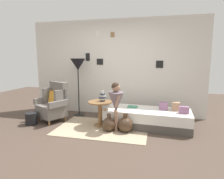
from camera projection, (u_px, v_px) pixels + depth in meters
The scene contains 16 objects.
ground_plane at pixel (93, 141), 3.58m from camera, with size 12.00×12.00×0.00m, color #4C3D33.
gallery_wall at pixel (115, 68), 5.25m from camera, with size 4.80×0.12×2.60m.
rug at pixel (103, 128), 4.25m from camera, with size 2.00×1.32×0.01m, color tan.
armchair at pixel (54, 103), 4.75m from camera, with size 0.90×0.82×0.97m.
daybed at pixel (147, 118), 4.34m from camera, with size 1.95×0.92×0.40m.
pillow_head at pixel (184, 110), 4.00m from camera, with size 0.19×0.12×0.15m, color gray.
pillow_mid at pixel (176, 106), 4.22m from camera, with size 0.17×0.12×0.18m, color tan.
pillow_back at pixel (163, 106), 4.29m from camera, with size 0.18×0.12×0.17m, color gray.
side_table at pixel (100, 109), 4.36m from camera, with size 0.55×0.55×0.58m.
vase_striped at pixel (103, 97), 4.34m from camera, with size 0.17×0.17×0.24m.
floor_lamp at pixel (78, 67), 5.07m from camera, with size 0.40×0.40×1.55m.
person_child at pixel (116, 100), 4.03m from camera, with size 0.34×0.34×1.05m.
book_on_daybed at pixel (132, 107), 4.51m from camera, with size 0.22×0.16×0.03m, color #40916E.
demijohn_near at pixel (109, 124), 4.07m from camera, with size 0.30×0.30×0.38m.
demijohn_far at pixel (125, 124), 4.02m from camera, with size 0.32×0.32×0.41m.
magazine_basket at pixel (32, 119), 4.50m from camera, with size 0.28×0.28×0.28m, color black.
Camera 1 is at (1.14, -3.20, 1.53)m, focal length 30.43 mm.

